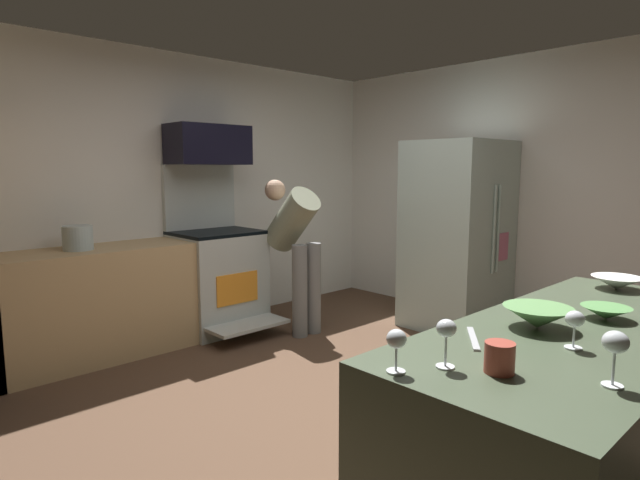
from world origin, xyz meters
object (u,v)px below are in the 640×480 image
(wine_glass_mid, at_px, (396,342))
(mixing_bowl_small, at_px, (606,313))
(stock_pot, at_px, (78,238))
(wine_glass_near, at_px, (615,345))
(wine_glass_far, at_px, (575,321))
(microwave, at_px, (209,145))
(mixing_bowl_prep, at_px, (538,317))
(mug_coffee, at_px, (500,358))
(refrigerator, at_px, (457,235))
(person_cook, at_px, (296,242))
(wine_glass_extra, at_px, (446,332))
(oven_range, at_px, (217,276))
(mixing_bowl_large, at_px, (617,283))

(wine_glass_mid, bearing_deg, mixing_bowl_small, -12.43)
(wine_glass_mid, relative_size, stock_pot, 0.61)
(wine_glass_near, height_order, wine_glass_far, wine_glass_near)
(wine_glass_near, bearing_deg, mixing_bowl_small, 19.34)
(wine_glass_near, bearing_deg, wine_glass_far, 39.20)
(microwave, bearing_deg, mixing_bowl_prep, -100.28)
(wine_glass_near, distance_m, mug_coffee, 0.32)
(mixing_bowl_small, relative_size, mixing_bowl_prep, 0.74)
(refrigerator, xyz_separation_m, mixing_bowl_prep, (-2.39, -1.85, 0.05))
(mixing_bowl_small, bearing_deg, refrigerator, 44.18)
(refrigerator, distance_m, stock_pot, 3.37)
(person_cook, bearing_deg, microwave, 127.02)
(wine_glass_mid, xyz_separation_m, stock_pot, (0.15, 3.26, -0.00))
(mixing_bowl_prep, distance_m, wine_glass_extra, 0.63)
(mixing_bowl_prep, bearing_deg, microwave, 79.72)
(oven_range, height_order, wine_glass_mid, oven_range)
(oven_range, relative_size, microwave, 2.12)
(oven_range, bearing_deg, stock_pot, 179.48)
(mixing_bowl_large, relative_size, wine_glass_extra, 1.58)
(oven_range, height_order, mixing_bowl_prep, oven_range)
(mixing_bowl_small, bearing_deg, mug_coffee, 178.57)
(person_cook, bearing_deg, wine_glass_near, -115.60)
(mixing_bowl_prep, xyz_separation_m, wine_glass_extra, (-0.63, 0.02, 0.08))
(wine_glass_mid, height_order, stock_pot, stock_pot)
(stock_pot, bearing_deg, wine_glass_extra, -90.13)
(mixing_bowl_small, relative_size, wine_glass_far, 1.46)
(mixing_bowl_small, xyz_separation_m, wine_glass_far, (-0.48, -0.05, 0.07))
(wine_glass_extra, bearing_deg, oven_range, 69.40)
(microwave, distance_m, wine_glass_far, 3.80)
(wine_glass_near, height_order, wine_glass_extra, wine_glass_near)
(refrigerator, relative_size, wine_glass_mid, 12.91)
(wine_glass_mid, relative_size, mug_coffee, 1.43)
(microwave, height_order, refrigerator, microwave)
(refrigerator, distance_m, wine_glass_near, 3.59)
(mixing_bowl_prep, height_order, wine_glass_mid, wine_glass_mid)
(mixing_bowl_large, xyz_separation_m, stock_pot, (-1.60, 3.35, 0.06))
(refrigerator, relative_size, wine_glass_far, 13.05)
(mixing_bowl_small, relative_size, mug_coffee, 2.06)
(microwave, xyz_separation_m, person_cook, (0.50, -0.66, -0.90))
(oven_range, bearing_deg, mixing_bowl_large, -84.01)
(microwave, xyz_separation_m, wine_glass_extra, (-1.25, -3.43, -0.73))
(oven_range, xyz_separation_m, mug_coffee, (-1.17, -3.48, 0.43))
(refrigerator, height_order, wine_glass_mid, refrigerator)
(oven_range, distance_m, refrigerator, 2.35)
(refrigerator, height_order, mug_coffee, refrigerator)
(mixing_bowl_prep, height_order, wine_glass_near, wine_glass_near)
(mixing_bowl_small, distance_m, mug_coffee, 0.88)
(wine_glass_near, bearing_deg, mug_coffee, 117.02)
(microwave, relative_size, person_cook, 0.52)
(wine_glass_extra, distance_m, mug_coffee, 0.18)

